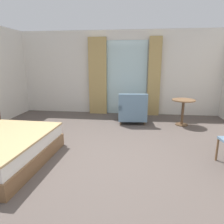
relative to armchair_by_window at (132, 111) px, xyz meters
The scene contains 7 objects.
ground 2.40m from the armchair_by_window, 101.65° to the right, with size 7.00×7.32×0.10m, color #564C47.
wall_back 1.54m from the armchair_by_window, 113.78° to the left, with size 6.60×0.12×2.64m, color silver.
balcony_glass_door 1.32m from the armchair_by_window, 104.15° to the left, with size 1.34×0.02×2.32m, color silver.
curtain_panel_left 1.70m from the armchair_by_window, 141.68° to the left, with size 0.57×0.10×2.42m, color tan.
curtain_panel_right 1.41m from the armchair_by_window, 54.80° to the left, with size 0.38×0.10×2.42m, color tan.
armchair_by_window is the anchor object (origin of this frame).
round_cafe_table 1.37m from the armchair_by_window, ahead, with size 0.60×0.60×0.70m.
Camera 1 is at (0.59, -3.21, 1.67)m, focal length 32.28 mm.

